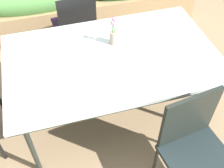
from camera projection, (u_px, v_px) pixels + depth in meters
ground_plane at (108, 118)px, 2.89m from camera, size 12.00×12.00×0.00m
dining_table at (112, 60)px, 2.41m from camera, size 1.81×1.11×0.77m
chair_far_side at (75, 24)px, 3.08m from camera, size 0.48×0.48×0.93m
chair_near_right at (195, 146)px, 2.07m from camera, size 0.54×0.54×0.94m
flower_vase at (114, 35)px, 2.42m from camera, size 0.07×0.07×0.27m
planter_box at (91, 6)px, 3.69m from camera, size 2.90×0.36×0.75m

